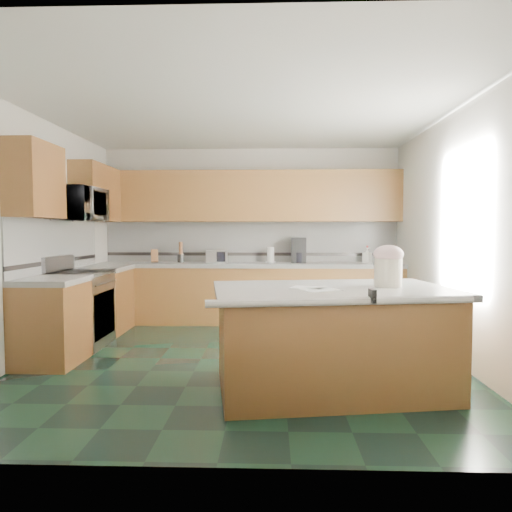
{
  "coord_description": "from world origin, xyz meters",
  "views": [
    {
      "loc": [
        0.32,
        -4.94,
        1.42
      ],
      "look_at": [
        0.15,
        0.35,
        1.12
      ],
      "focal_mm": 32.0,
      "sensor_mm": 36.0,
      "label": 1
    }
  ],
  "objects_px": {
    "island_base": "(332,342)",
    "knife_block": "(155,256)",
    "island_top": "(332,291)",
    "treat_jar": "(388,272)",
    "coffee_maker": "(299,250)",
    "toaster_oven": "(217,256)",
    "soap_bottle_island": "(388,265)"
  },
  "relations": [
    {
      "from": "island_base",
      "to": "knife_block",
      "type": "relative_size",
      "value": 10.03
    },
    {
      "from": "island_top",
      "to": "treat_jar",
      "type": "distance_m",
      "value": 0.53
    },
    {
      "from": "knife_block",
      "to": "coffee_maker",
      "type": "height_order",
      "value": "coffee_maker"
    },
    {
      "from": "knife_block",
      "to": "toaster_oven",
      "type": "xyz_separation_m",
      "value": [
        0.97,
        0.0,
        -0.0
      ]
    },
    {
      "from": "treat_jar",
      "to": "coffee_maker",
      "type": "distance_m",
      "value": 3.02
    },
    {
      "from": "island_base",
      "to": "toaster_oven",
      "type": "height_order",
      "value": "toaster_oven"
    },
    {
      "from": "treat_jar",
      "to": "toaster_oven",
      "type": "xyz_separation_m",
      "value": [
        -1.88,
        2.92,
        -0.03
      ]
    },
    {
      "from": "coffee_maker",
      "to": "treat_jar",
      "type": "bearing_deg",
      "value": -75.45
    },
    {
      "from": "island_base",
      "to": "coffee_maker",
      "type": "xyz_separation_m",
      "value": [
        -0.11,
        3.02,
        0.68
      ]
    },
    {
      "from": "soap_bottle_island",
      "to": "coffee_maker",
      "type": "xyz_separation_m",
      "value": [
        -0.64,
        2.85,
        0.01
      ]
    },
    {
      "from": "island_top",
      "to": "toaster_oven",
      "type": "distance_m",
      "value": 3.29
    },
    {
      "from": "treat_jar",
      "to": "island_base",
      "type": "bearing_deg",
      "value": -157.38
    },
    {
      "from": "island_base",
      "to": "soap_bottle_island",
      "type": "xyz_separation_m",
      "value": [
        0.53,
        0.17,
        0.67
      ]
    },
    {
      "from": "island_base",
      "to": "coffee_maker",
      "type": "relative_size",
      "value": 5.07
    },
    {
      "from": "treat_jar",
      "to": "coffee_maker",
      "type": "bearing_deg",
      "value": 117.09
    },
    {
      "from": "island_top",
      "to": "coffee_maker",
      "type": "relative_size",
      "value": 5.33
    },
    {
      "from": "toaster_oven",
      "to": "treat_jar",
      "type": "bearing_deg",
      "value": -65.34
    },
    {
      "from": "soap_bottle_island",
      "to": "toaster_oven",
      "type": "bearing_deg",
      "value": 102.16
    },
    {
      "from": "island_base",
      "to": "treat_jar",
      "type": "distance_m",
      "value": 0.8
    },
    {
      "from": "soap_bottle_island",
      "to": "treat_jar",
      "type": "bearing_deg",
      "value": -124.37
    },
    {
      "from": "island_top",
      "to": "toaster_oven",
      "type": "xyz_separation_m",
      "value": [
        -1.38,
        2.99,
        0.13
      ]
    },
    {
      "from": "knife_block",
      "to": "coffee_maker",
      "type": "xyz_separation_m",
      "value": [
        2.23,
        0.03,
        0.1
      ]
    },
    {
      "from": "coffee_maker",
      "to": "island_base",
      "type": "bearing_deg",
      "value": -85.06
    },
    {
      "from": "island_top",
      "to": "coffee_maker",
      "type": "height_order",
      "value": "coffee_maker"
    },
    {
      "from": "island_base",
      "to": "knife_block",
      "type": "bearing_deg",
      "value": 119.61
    },
    {
      "from": "coffee_maker",
      "to": "soap_bottle_island",
      "type": "bearing_deg",
      "value": -74.56
    },
    {
      "from": "island_base",
      "to": "toaster_oven",
      "type": "distance_m",
      "value": 3.34
    },
    {
      "from": "island_base",
      "to": "toaster_oven",
      "type": "relative_size",
      "value": 5.93
    },
    {
      "from": "island_top",
      "to": "island_base",
      "type": "bearing_deg",
      "value": -8.53
    },
    {
      "from": "island_top",
      "to": "toaster_oven",
      "type": "relative_size",
      "value": 6.24
    },
    {
      "from": "soap_bottle_island",
      "to": "knife_block",
      "type": "distance_m",
      "value": 4.02
    },
    {
      "from": "island_base",
      "to": "soap_bottle_island",
      "type": "relative_size",
      "value": 5.38
    }
  ]
}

